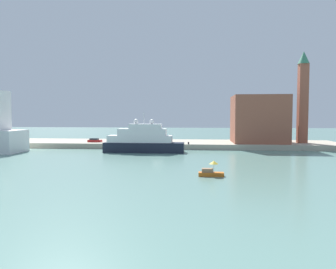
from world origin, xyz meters
TOP-DOWN VIEW (x-y plane):
  - ground at (0.00, 0.00)m, footprint 400.00×400.00m
  - quay_dock at (0.00, 26.45)m, footprint 110.00×20.90m
  - large_yacht at (-5.27, 8.36)m, footprint 22.32×4.64m
  - small_motorboat at (12.28, -25.68)m, footprint 4.23×1.52m
  - harbor_building at (29.37, 25.26)m, footprint 16.53×15.37m
  - bell_tower at (42.85, 25.26)m, footprint 3.59×3.59m
  - parked_car at (-23.53, 21.84)m, footprint 4.45×1.86m
  - person_figure at (-18.37, 20.68)m, footprint 0.36×0.36m
  - mooring_bollard at (7.20, 16.99)m, footprint 0.48×0.48m

SIDE VIEW (x-z plane):
  - ground at x=0.00m, z-range 0.00..0.00m
  - quay_dock at x=0.00m, z-range 0.00..1.63m
  - small_motorboat at x=12.28m, z-range -0.47..2.13m
  - mooring_bollard at x=7.20m, z-range 1.63..2.27m
  - parked_car at x=-23.53m, z-range 1.54..2.79m
  - person_figure at x=-18.37m, z-range 1.57..3.24m
  - large_yacht at x=-5.27m, z-range -2.47..8.86m
  - harbor_building at x=29.37m, z-range 1.63..16.58m
  - bell_tower at x=42.85m, z-range 2.69..31.37m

